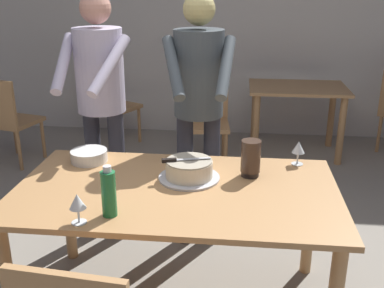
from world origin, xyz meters
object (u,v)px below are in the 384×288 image
at_px(hurricane_lamp, 251,158).
at_px(background_chair_1, 207,117).
at_px(main_dining_table, 176,204).
at_px(person_standing_beside, 100,93).
at_px(background_chair_0, 110,101).
at_px(water_bottle, 109,193).
at_px(cake_on_platter, 189,170).
at_px(person_cutting_cake, 199,97).
at_px(wine_glass_near, 77,202).
at_px(wine_glass_far, 298,148).
at_px(cake_knife, 176,160).
at_px(background_chair_3, 8,118).
at_px(plate_stack, 89,156).
at_px(background_table, 297,102).

xyz_separation_m(hurricane_lamp, background_chair_1, (-0.40, 2.00, -0.37)).
relative_size(main_dining_table, person_standing_beside, 1.00).
bearing_deg(background_chair_0, water_bottle, -74.05).
distance_m(cake_on_platter, person_cutting_cake, 0.63).
height_order(wine_glass_near, hurricane_lamp, hurricane_lamp).
xyz_separation_m(main_dining_table, background_chair_0, (-1.14, 2.72, -0.16)).
xyz_separation_m(cake_on_platter, background_chair_0, (-1.19, 2.59, -0.31)).
xyz_separation_m(wine_glass_far, background_chair_0, (-1.81, 2.32, -0.36)).
bearing_deg(wine_glass_far, water_bottle, -142.19).
distance_m(cake_knife, background_chair_3, 2.72).
height_order(cake_on_platter, water_bottle, water_bottle).
xyz_separation_m(plate_stack, background_chair_0, (-0.56, 2.40, -0.29)).
xyz_separation_m(wine_glass_near, background_chair_3, (-1.58, 2.37, -0.36)).
relative_size(plate_stack, background_chair_3, 0.24).
distance_m(main_dining_table, background_table, 2.74).
height_order(hurricane_lamp, background_chair_0, hurricane_lamp).
height_order(plate_stack, background_chair_3, background_chair_3).
xyz_separation_m(person_cutting_cake, background_chair_1, (-0.06, 1.50, -0.58)).
height_order(water_bottle, person_standing_beside, person_standing_beside).
bearing_deg(background_chair_0, hurricane_lamp, -58.77).
bearing_deg(cake_knife, wine_glass_far, 23.23).
distance_m(water_bottle, background_chair_0, 3.19).
distance_m(wine_glass_near, water_bottle, 0.15).
bearing_deg(water_bottle, main_dining_table, 50.81).
xyz_separation_m(water_bottle, background_table, (1.18, 2.91, -0.29)).
bearing_deg(person_standing_beside, main_dining_table, -50.00).
relative_size(wine_glass_near, background_chair_3, 0.16).
bearing_deg(background_chair_3, person_standing_beside, -42.36).
bearing_deg(cake_knife, hurricane_lamp, 12.82).
distance_m(background_table, background_chair_0, 2.06).
bearing_deg(hurricane_lamp, person_standing_beside, 152.27).
bearing_deg(plate_stack, person_standing_beside, 94.51).
height_order(cake_on_platter, person_cutting_cake, person_cutting_cake).
relative_size(cake_knife, background_chair_1, 0.30).
bearing_deg(cake_on_platter, water_bottle, -125.33).
relative_size(main_dining_table, wine_glass_far, 11.90).
bearing_deg(cake_knife, plate_stack, 159.62).
bearing_deg(background_chair_1, hurricane_lamp, -78.80).
distance_m(wine_glass_far, hurricane_lamp, 0.35).
height_order(person_cutting_cake, background_table, person_cutting_cake).
bearing_deg(hurricane_lamp, cake_on_platter, -167.76).
bearing_deg(water_bottle, wine_glass_near, -144.89).
height_order(plate_stack, water_bottle, water_bottle).
bearing_deg(background_chair_0, plate_stack, -76.84).
relative_size(cake_knife, person_standing_beside, 0.15).
relative_size(person_standing_beside, background_chair_3, 1.91).
xyz_separation_m(wine_glass_near, hurricane_lamp, (0.78, 0.61, 0.00)).
distance_m(cake_knife, wine_glass_near, 0.64).
bearing_deg(wine_glass_near, hurricane_lamp, 38.16).
xyz_separation_m(cake_on_platter, plate_stack, (-0.63, 0.19, -0.02)).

